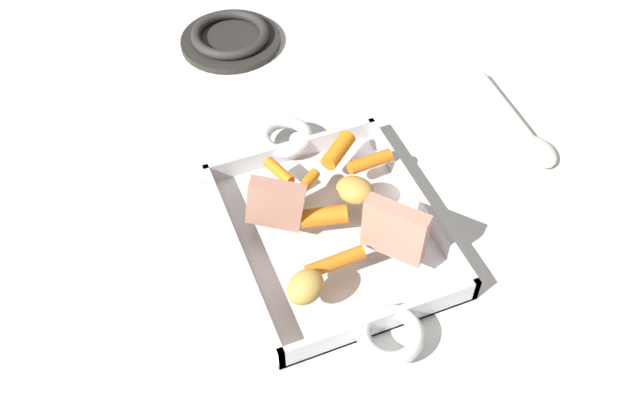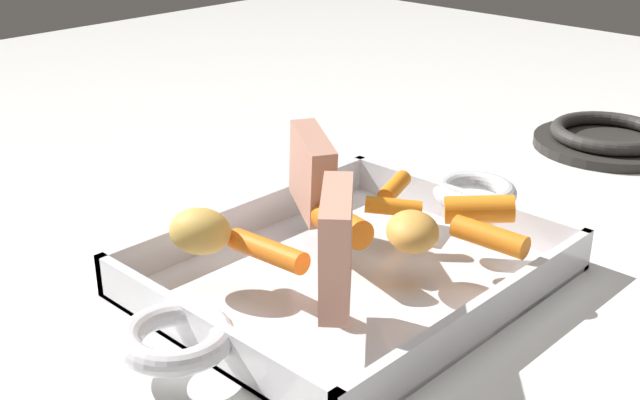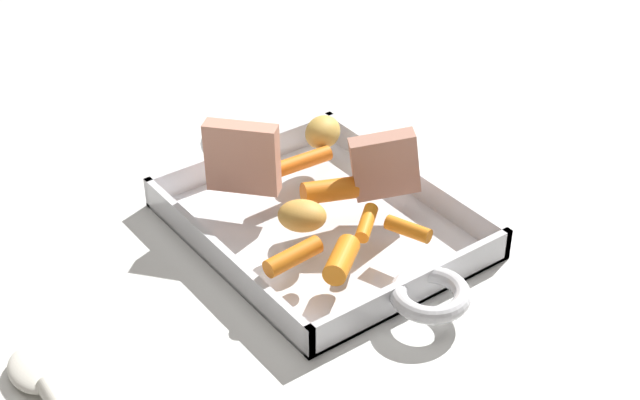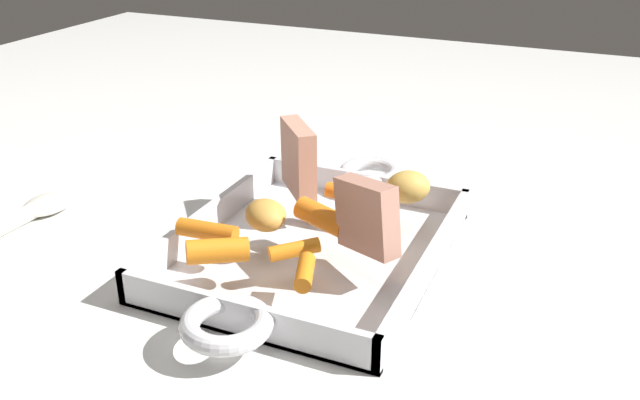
# 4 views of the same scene
# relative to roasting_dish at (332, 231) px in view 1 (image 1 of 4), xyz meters

# --- Properties ---
(ground_plane) EXTENTS (2.06, 2.06, 0.00)m
(ground_plane) POSITION_rel_roasting_dish_xyz_m (0.00, 0.00, -0.01)
(ground_plane) COLOR silver
(roasting_dish) EXTENTS (0.41, 0.24, 0.03)m
(roasting_dish) POSITION_rel_roasting_dish_xyz_m (0.00, 0.00, 0.00)
(roasting_dish) COLOR silver
(roasting_dish) RESTS_ON ground_plane
(roast_slice_thick) EXTENTS (0.05, 0.07, 0.07)m
(roast_slice_thick) POSITION_rel_roasting_dish_xyz_m (0.02, 0.06, 0.06)
(roast_slice_thick) COLOR tan
(roast_slice_thick) RESTS_ON roasting_dish
(roast_slice_thin) EXTENTS (0.07, 0.06, 0.08)m
(roast_slice_thin) POSITION_rel_roasting_dish_xyz_m (-0.07, -0.05, 0.06)
(roast_slice_thin) COLOR tan
(roast_slice_thin) RESTS_ON roasting_dish
(baby_carrot_northwest) EXTENTS (0.02, 0.06, 0.02)m
(baby_carrot_northwest) POSITION_rel_roasting_dish_xyz_m (0.06, -0.08, 0.03)
(baby_carrot_northwest) COLOR orange
(baby_carrot_northwest) RESTS_ON roasting_dish
(baby_carrot_southwest) EXTENTS (0.04, 0.05, 0.02)m
(baby_carrot_southwest) POSITION_rel_roasting_dish_xyz_m (0.06, 0.01, 0.03)
(baby_carrot_southwest) COLOR orange
(baby_carrot_southwest) RESTS_ON roasting_dish
(baby_carrot_center_right) EXTENTS (0.05, 0.03, 0.02)m
(baby_carrot_center_right) POSITION_rel_roasting_dish_xyz_m (0.09, 0.03, 0.03)
(baby_carrot_center_right) COLOR orange
(baby_carrot_center_right) RESTS_ON roasting_dish
(baby_carrot_short) EXTENTS (0.02, 0.07, 0.02)m
(baby_carrot_short) POSITION_rel_roasting_dish_xyz_m (-0.07, 0.02, 0.03)
(baby_carrot_short) COLOR orange
(baby_carrot_short) RESTS_ON roasting_dish
(baby_carrot_southeast) EXTENTS (0.04, 0.06, 0.03)m
(baby_carrot_southeast) POSITION_rel_roasting_dish_xyz_m (-0.00, 0.01, 0.03)
(baby_carrot_southeast) COLOR orange
(baby_carrot_southeast) RESTS_ON roasting_dish
(baby_carrot_long) EXTENTS (0.05, 0.06, 0.03)m
(baby_carrot_long) POSITION_rel_roasting_dish_xyz_m (0.10, -0.05, 0.03)
(baby_carrot_long) COLOR orange
(baby_carrot_long) RESTS_ON roasting_dish
(potato_golden_small) EXTENTS (0.06, 0.06, 0.03)m
(potato_golden_small) POSITION_rel_roasting_dish_xyz_m (-0.09, 0.07, 0.04)
(potato_golden_small) COLOR gold
(potato_golden_small) RESTS_ON roasting_dish
(potato_near_roast) EXTENTS (0.06, 0.06, 0.03)m
(potato_near_roast) POSITION_rel_roasting_dish_xyz_m (0.02, -0.04, 0.04)
(potato_near_roast) COLOR gold
(potato_near_roast) RESTS_ON roasting_dish
(stove_burner_rear) EXTENTS (0.16, 0.16, 0.03)m
(stove_burner_rear) POSITION_rel_roasting_dish_xyz_m (0.43, 0.00, 0.00)
(stove_burner_rear) COLOR #282623
(stove_burner_rear) RESTS_ON ground_plane
(serving_spoon) EXTENTS (0.20, 0.05, 0.02)m
(serving_spoon) POSITION_rel_roasting_dish_xyz_m (0.07, -0.32, -0.00)
(serving_spoon) COLOR white
(serving_spoon) RESTS_ON ground_plane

